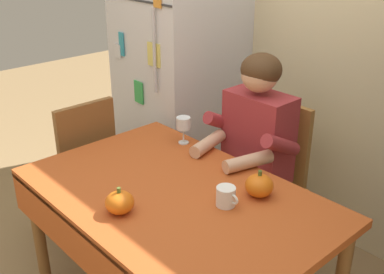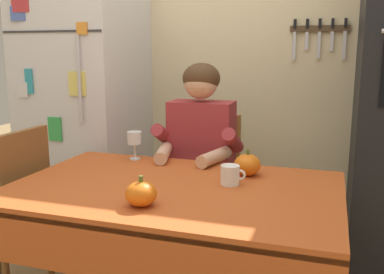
{
  "view_description": "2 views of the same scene",
  "coord_description": "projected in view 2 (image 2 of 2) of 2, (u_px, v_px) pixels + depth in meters",
  "views": [
    {
      "loc": [
        1.37,
        -1.05,
        1.82
      ],
      "look_at": [
        0.06,
        0.15,
        1.01
      ],
      "focal_mm": 43.72,
      "sensor_mm": 36.0,
      "label": 1
    },
    {
      "loc": [
        0.62,
        -1.58,
        1.31
      ],
      "look_at": [
        0.02,
        0.29,
        0.92
      ],
      "focal_mm": 40.52,
      "sensor_mm": 36.0,
      "label": 2
    }
  ],
  "objects": [
    {
      "name": "back_wall_assembly",
      "position": [
        245.0,
        52.0,
        2.9
      ],
      "size": [
        3.7,
        0.13,
        2.6
      ],
      "color": "beige",
      "rests_on": "ground"
    },
    {
      "name": "refrigerator",
      "position": [
        86.0,
        113.0,
        2.92
      ],
      "size": [
        0.68,
        0.71,
        1.8
      ],
      "color": "silver",
      "rests_on": "ground"
    },
    {
      "name": "dining_table",
      "position": [
        173.0,
        206.0,
        1.86
      ],
      "size": [
        1.4,
        0.9,
        0.74
      ],
      "color": "brown",
      "rests_on": "ground"
    },
    {
      "name": "chair_behind_person",
      "position": [
        207.0,
        184.0,
        2.65
      ],
      "size": [
        0.4,
        0.4,
        0.93
      ],
      "color": "#9E6B33",
      "rests_on": "ground"
    },
    {
      "name": "seated_person",
      "position": [
        198.0,
        155.0,
        2.43
      ],
      "size": [
        0.47,
        0.55,
        1.25
      ],
      "color": "#38384C",
      "rests_on": "ground"
    },
    {
      "name": "chair_left_side",
      "position": [
        11.0,
        210.0,
        2.21
      ],
      "size": [
        0.4,
        0.4,
        0.93
      ],
      "color": "brown",
      "rests_on": "ground"
    },
    {
      "name": "coffee_mug",
      "position": [
        230.0,
        175.0,
        1.87
      ],
      "size": [
        0.11,
        0.08,
        0.09
      ],
      "color": "white",
      "rests_on": "dining_table"
    },
    {
      "name": "wine_glass",
      "position": [
        134.0,
        139.0,
        2.29
      ],
      "size": [
        0.08,
        0.08,
        0.15
      ],
      "color": "white",
      "rests_on": "dining_table"
    },
    {
      "name": "pumpkin_large",
      "position": [
        141.0,
        194.0,
        1.61
      ],
      "size": [
        0.12,
        0.12,
        0.12
      ],
      "color": "orange",
      "rests_on": "dining_table"
    },
    {
      "name": "pumpkin_medium",
      "position": [
        247.0,
        165.0,
        2.01
      ],
      "size": [
        0.12,
        0.12,
        0.12
      ],
      "color": "orange",
      "rests_on": "dining_table"
    }
  ]
}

